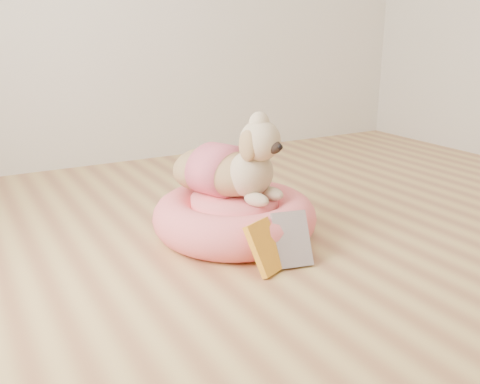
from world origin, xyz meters
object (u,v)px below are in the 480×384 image
pet_bed (234,217)px  book_yellow (265,247)px  book_white (292,239)px  dog (231,152)px

pet_bed → book_yellow: 0.38m
book_yellow → book_white: size_ratio=0.93×
book_yellow → book_white: bearing=-20.7°
book_white → dog: bearing=112.2°
pet_bed → book_white: book_white is taller
pet_bed → book_white: 0.37m
book_yellow → book_white: (0.13, 0.01, 0.00)m
pet_bed → dog: dog is taller
dog → book_yellow: size_ratio=2.58×
dog → book_white: size_ratio=2.41×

